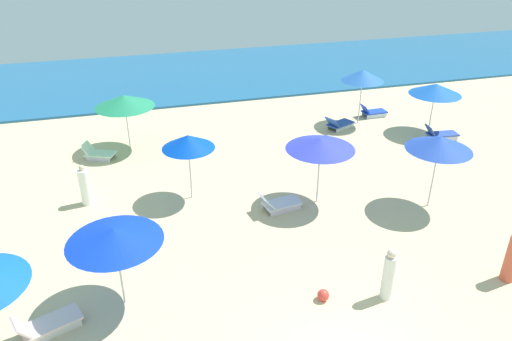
{
  "coord_description": "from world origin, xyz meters",
  "views": [
    {
      "loc": [
        -4.03,
        -6.23,
        9.03
      ],
      "look_at": [
        -0.05,
        7.89,
        1.37
      ],
      "focal_mm": 34.17,
      "sensor_mm": 36.0,
      "label": 1
    }
  ],
  "objects": [
    {
      "name": "umbrella_4",
      "position": [
        6.87,
        13.91,
        2.42
      ],
      "size": [
        2.03,
        2.03,
        2.69
      ],
      "color": "silver",
      "rests_on": "ground_plane"
    },
    {
      "name": "umbrella_5",
      "position": [
        -2.14,
        9.04,
        2.2
      ],
      "size": [
        1.84,
        1.84,
        2.45
      ],
      "color": "silver",
      "rests_on": "ground_plane"
    },
    {
      "name": "lounge_chair_4_0",
      "position": [
        7.99,
        14.56,
        0.25
      ],
      "size": [
        1.33,
        0.66,
        0.66
      ],
      "rotation": [
        0.0,
        0.0,
        1.59
      ],
      "color": "silver",
      "rests_on": "ground_plane"
    },
    {
      "name": "beachgoer_3",
      "position": [
        2.0,
        2.43,
        0.74
      ],
      "size": [
        0.31,
        0.31,
        1.56
      ],
      "rotation": [
        0.0,
        0.0,
        1.55
      ],
      "color": "silver",
      "rests_on": "ground_plane"
    },
    {
      "name": "umbrella_2",
      "position": [
        5.78,
        6.22,
        2.4
      ],
      "size": [
        2.19,
        2.19,
        2.65
      ],
      "color": "silver",
      "rests_on": "ground_plane"
    },
    {
      "name": "umbrella_0",
      "position": [
        9.59,
        12.03,
        2.1
      ],
      "size": [
        2.34,
        2.34,
        2.35
      ],
      "color": "silver",
      "rests_on": "ground_plane"
    },
    {
      "name": "umbrella_1",
      "position": [
        2.11,
        7.54,
        2.26
      ],
      "size": [
        2.37,
        2.37,
        2.46
      ],
      "color": "silver",
      "rests_on": "ground_plane"
    },
    {
      "name": "lounge_chair_3_0",
      "position": [
        -5.41,
        13.29,
        0.25
      ],
      "size": [
        1.46,
        1.14,
        0.67
      ],
      "rotation": [
        0.0,
        0.0,
        1.14
      ],
      "color": "silver",
      "rests_on": "ground_plane"
    },
    {
      "name": "ocean",
      "position": [
        0.0,
        24.29,
        0.06
      ],
      "size": [
        60.0,
        11.43,
        0.12
      ],
      "primitive_type": "cube",
      "color": "#1D5C8C",
      "rests_on": "ground_plane"
    },
    {
      "name": "umbrella_7",
      "position": [
        -4.7,
        4.12,
        2.14
      ],
      "size": [
        2.39,
        2.39,
        2.32
      ],
      "color": "silver",
      "rests_on": "ground_plane"
    },
    {
      "name": "lounge_chair_0_0",
      "position": [
        9.57,
        11.11,
        0.26
      ],
      "size": [
        1.55,
        0.76,
        0.72
      ],
      "rotation": [
        0.0,
        0.0,
        1.47
      ],
      "color": "silver",
      "rests_on": "ground_plane"
    },
    {
      "name": "lounge_chair_4_1",
      "position": [
        5.66,
        13.53,
        0.25
      ],
      "size": [
        1.61,
        1.19,
        0.7
      ],
      "rotation": [
        0.0,
        0.0,
        1.98
      ],
      "color": "silver",
      "rests_on": "ground_plane"
    },
    {
      "name": "beach_ball_0",
      "position": [
        0.36,
        2.79,
        0.16
      ],
      "size": [
        0.32,
        0.32,
        0.32
      ],
      "primitive_type": "sphere",
      "color": "red",
      "rests_on": "ground_plane"
    },
    {
      "name": "lounge_chair_6_0",
      "position": [
        -6.55,
        3.56,
        0.25
      ],
      "size": [
        1.63,
        1.13,
        0.67
      ],
      "rotation": [
        0.0,
        0.0,
        1.94
      ],
      "color": "silver",
      "rests_on": "ground_plane"
    },
    {
      "name": "umbrella_3",
      "position": [
        -4.08,
        13.92,
        2.2
      ],
      "size": [
        2.5,
        2.5,
        2.45
      ],
      "color": "silver",
      "rests_on": "ground_plane"
    },
    {
      "name": "lounge_chair_1_0",
      "position": [
        0.63,
        7.37,
        0.26
      ],
      "size": [
        1.54,
        0.88,
        0.71
      ],
      "rotation": [
        0.0,
        0.0,
        1.73
      ],
      "color": "silver",
      "rests_on": "ground_plane"
    },
    {
      "name": "beachgoer_2",
      "position": [
        -5.76,
        9.61,
        0.7
      ],
      "size": [
        0.45,
        0.45,
        1.52
      ],
      "rotation": [
        0.0,
        0.0,
        0.19
      ],
      "color": "white",
      "rests_on": "ground_plane"
    }
  ]
}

